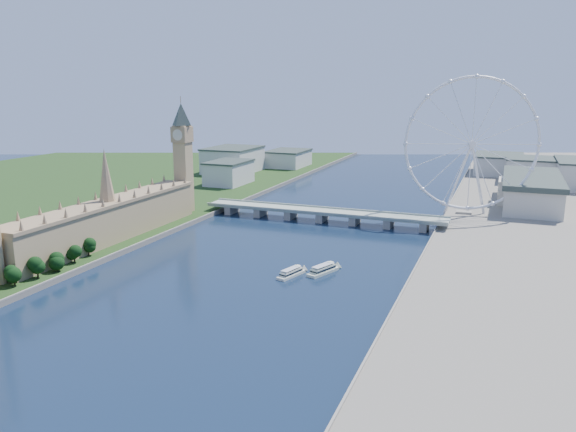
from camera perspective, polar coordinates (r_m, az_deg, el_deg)
The scene contains 9 objects.
ground at distance 252.18m, azimuth -18.91°, elevation -15.43°, with size 2000.00×2000.00×0.00m, color #172342.
parliament_range at distance 446.79m, azimuth -17.73°, elevation -0.40°, with size 24.00×200.00×70.00m.
big_ben at distance 526.02m, azimuth -10.68°, elevation 7.24°, with size 20.02×20.02×110.00m.
westminster_bridge at distance 501.69m, azimuth 3.49°, elevation 0.23°, with size 220.00×22.00×9.50m.
london_eye at distance 524.25m, azimuth 18.18°, elevation 6.91°, with size 113.60×39.12×124.30m.
county_hall at distance 607.91m, azimuth 23.35°, elevation 0.79°, with size 54.00×144.00×35.00m, color beige, non-canonical shape.
city_skyline at distance 741.19m, azimuth 12.66°, elevation 4.89°, with size 505.00×280.00×32.00m.
tour_boat_near at distance 357.59m, azimuth 0.32°, elevation -6.13°, with size 6.50×25.65×5.63m, color silver, non-canonical shape.
tour_boat_far at distance 363.57m, azimuth 3.58°, elevation -5.83°, with size 7.14×28.03×6.18m, color beige, non-canonical shape.
Camera 1 is at (149.53, -166.00, 116.96)m, focal length 35.00 mm.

